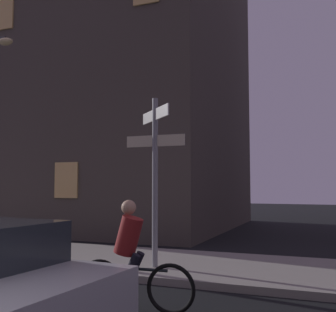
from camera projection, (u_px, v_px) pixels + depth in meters
sidewalk_kerb at (196, 266)px, 8.84m from camera, size 40.00×3.23×0.14m
signpost at (155, 166)px, 8.57m from camera, size 1.32×1.03×3.54m
cyclist at (131, 259)px, 5.96m from camera, size 1.82×0.36×1.61m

